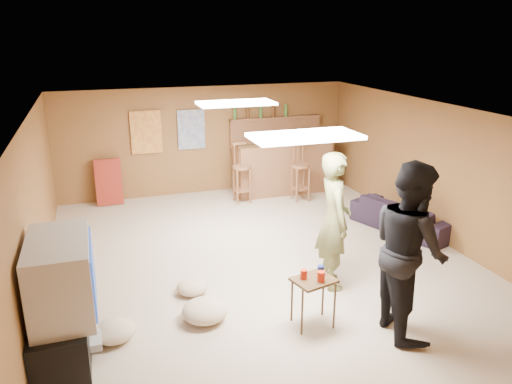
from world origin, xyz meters
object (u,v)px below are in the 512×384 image
object	(u,v)px
bar_counter	(283,167)
tray_table	(313,302)
person_black	(410,249)
person_olive	(334,220)
sofa	(403,215)
tv_body	(61,276)

from	to	relation	value
bar_counter	tray_table	bearing A→B (deg)	-107.24
person_black	tray_table	world-z (taller)	person_black
person_olive	sofa	distance (m)	2.52
tv_body	person_olive	xyz separation A→B (m)	(3.32, 0.49, 0.02)
person_black	tray_table	size ratio (longest dim) A/B	3.37
person_olive	sofa	xyz separation A→B (m)	(2.03, 1.34, -0.65)
bar_counter	sofa	world-z (taller)	bar_counter
tv_body	person_olive	world-z (taller)	person_olive
bar_counter	tray_table	size ratio (longest dim) A/B	3.38
person_olive	person_black	size ratio (longest dim) A/B	0.92
person_black	sofa	xyz separation A→B (m)	(1.73, 2.56, -0.73)
tray_table	bar_counter	bearing A→B (deg)	72.76
person_olive	tray_table	xyz separation A→B (m)	(-0.65, -0.82, -0.62)
bar_counter	tray_table	world-z (taller)	bar_counter
bar_counter	sofa	xyz separation A→B (m)	(1.20, -2.61, -0.29)
tv_body	sofa	distance (m)	5.69
person_olive	bar_counter	bearing A→B (deg)	-0.96
bar_counter	tray_table	distance (m)	5.01
person_olive	sofa	world-z (taller)	person_olive
sofa	bar_counter	bearing A→B (deg)	4.63
sofa	tv_body	bearing A→B (deg)	88.91
person_olive	sofa	bearing A→B (deg)	-45.63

